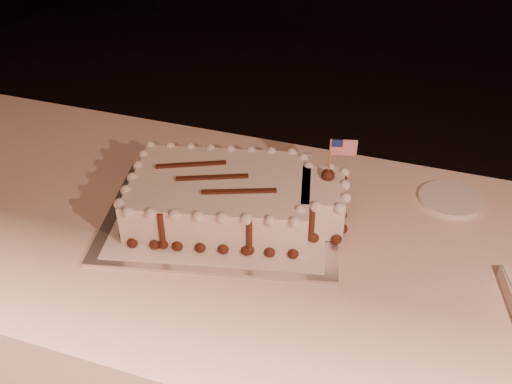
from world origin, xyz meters
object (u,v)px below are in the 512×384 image
(banquet_table, at_px, (269,354))
(cake_board, at_px, (222,215))
(sheet_cake, at_px, (234,197))
(side_plate, at_px, (450,199))

(banquet_table, height_order, cake_board, cake_board)
(cake_board, xyz_separation_m, sheet_cake, (0.03, 0.01, 0.05))
(sheet_cake, xyz_separation_m, side_plate, (0.45, 0.22, -0.05))
(cake_board, relative_size, sheet_cake, 1.02)
(sheet_cake, height_order, side_plate, sheet_cake)
(banquet_table, distance_m, sheet_cake, 0.45)
(banquet_table, height_order, sheet_cake, sheet_cake)
(side_plate, bearing_deg, sheet_cake, -154.29)
(cake_board, xyz_separation_m, side_plate, (0.48, 0.22, 0.00))
(banquet_table, height_order, side_plate, side_plate)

